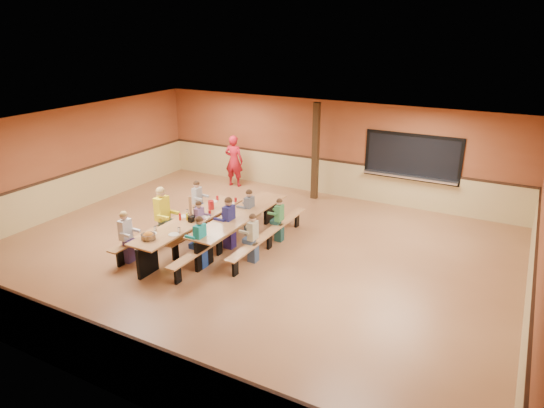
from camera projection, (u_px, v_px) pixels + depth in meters
The scene contains 23 objects.
ground at pixel (248, 253), 11.63m from camera, with size 12.00×12.00×0.00m, color brown.
room_envelope at pixel (247, 227), 11.39m from camera, with size 12.04×10.04×3.02m.
kitchen_pass_through at pixel (412, 159), 14.04m from camera, with size 2.78×0.28×1.38m.
structural_post at pixel (316, 152), 14.83m from camera, with size 0.18×0.18×3.00m, color black.
cafeteria_table_main at pixel (191, 228), 11.75m from camera, with size 1.91×3.70×0.74m.
cafeteria_table_second at pixel (240, 222), 12.07m from camera, with size 1.91×3.70×0.74m.
seated_child_white_left at pixel (126, 237), 11.02m from camera, with size 0.38×0.31×1.22m, color silver, non-canonical shape.
seated_adult_yellow at pixel (162, 215), 12.02m from camera, with size 0.47×0.39×1.42m, color yellow, non-canonical shape.
seated_child_grey_left at pixel (197, 202), 13.24m from camera, with size 0.36×0.29×1.18m, color #B4B4B4, non-canonical shape.
seated_child_teal_right at pixel (200, 242), 10.77m from camera, with size 0.37×0.30×1.21m, color teal, non-canonical shape.
seated_child_navy_right at pixel (229, 223), 11.72m from camera, with size 0.41×0.33×1.29m, color navy, non-canonical shape.
seated_child_char_right at pixel (249, 212), 12.51m from camera, with size 0.36×0.30×1.20m, color #555862, non-canonical shape.
seated_child_purple_sec at pixel (199, 223), 11.95m from camera, with size 0.32×0.26×1.12m, color #825B91, non-canonical shape.
seated_child_green_sec at pixel (279, 220), 12.11m from camera, with size 0.32×0.27×1.12m, color #387C40, non-canonical shape.
seated_child_tan_sec at pixel (253, 238), 11.04m from camera, with size 0.35×0.28×1.16m, color #ADA988, non-canonical shape.
standing_woman at pixel (234, 161), 16.23m from camera, with size 0.63×0.42×1.74m, color #A2121E.
punch_pitcher at pixel (211, 205), 12.31m from camera, with size 0.16×0.16×0.22m, color red.
chip_bowl at pixel (148, 236), 10.59m from camera, with size 0.32×0.32×0.15m, color orange, non-canonical shape.
napkin_dispenser at pixel (191, 219), 11.52m from camera, with size 0.10×0.14×0.13m, color black.
condiment_mustard at pixel (187, 217), 11.61m from camera, with size 0.06×0.06×0.17m, color yellow.
condiment_ketchup at pixel (180, 217), 11.61m from camera, with size 0.06×0.06×0.17m, color #B2140F.
table_paddle at pixel (191, 212), 11.74m from camera, with size 0.16×0.16×0.56m.
place_settings at pixel (190, 217), 11.66m from camera, with size 0.65×3.30×0.11m, color beige, non-canonical shape.
Camera 1 is at (5.52, -8.94, 5.15)m, focal length 32.00 mm.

